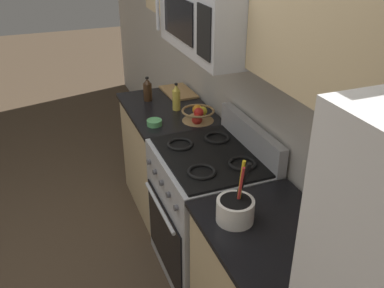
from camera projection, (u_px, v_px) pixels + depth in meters
The scene contains 13 objects.
wall_back at pixel (269, 90), 2.59m from camera, with size 8.00×0.10×2.60m, color beige.
counter_left at pixel (169, 157), 3.56m from camera, with size 0.91×0.62×0.91m.
range_oven at pixel (209, 213), 2.85m from camera, with size 0.76×0.67×1.09m.
microwave at pixel (218, 18), 2.26m from camera, with size 0.79×0.44×0.35m.
upper_cabinets_right at pixel (357, 9), 1.49m from camera, with size 0.97×0.34×0.68m.
utensil_crock at pixel (235, 209), 2.06m from camera, with size 0.19×0.19×0.33m.
fruit_basket at pixel (198, 114), 3.11m from camera, with size 0.24×0.24×0.11m.
apple_loose at pixel (197, 120), 3.05m from camera, with size 0.08×0.08×0.08m, color red.
cutting_board at pixel (178, 92), 3.63m from camera, with size 0.37×0.23×0.02m, color tan.
bottle_oil at pixel (176, 98), 3.26m from camera, with size 0.06×0.06×0.22m.
bottle_hot_sauce at pixel (311, 203), 2.02m from camera, with size 0.06×0.06×0.24m.
bottle_soy at pixel (148, 90), 3.44m from camera, with size 0.07×0.07×0.20m.
prep_bowl at pixel (154, 122), 3.05m from camera, with size 0.11×0.11×0.04m.
Camera 1 is at (2.11, -0.26, 2.21)m, focal length 39.75 mm.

